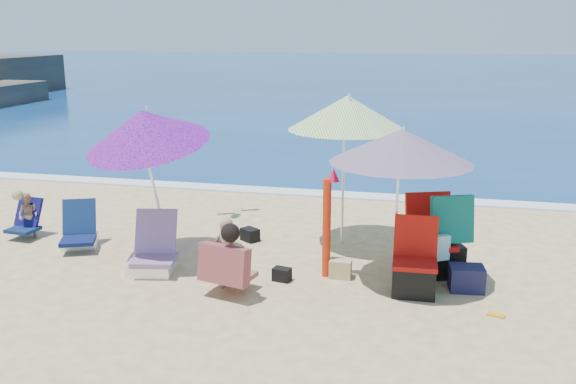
% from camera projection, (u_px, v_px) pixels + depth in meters
% --- Properties ---
extents(ground, '(120.00, 120.00, 0.00)m').
position_uv_depth(ground, '(293.00, 298.00, 7.91)').
color(ground, '#D8BC84').
rests_on(ground, ground).
extents(sea, '(120.00, 80.00, 0.12)m').
position_uv_depth(sea, '(415.00, 72.00, 50.38)').
color(sea, navy).
rests_on(sea, ground).
extents(foam, '(120.00, 0.50, 0.04)m').
position_uv_depth(foam, '(348.00, 195.00, 12.71)').
color(foam, white).
rests_on(foam, ground).
extents(umbrella_turquoise, '(2.28, 2.28, 2.09)m').
position_uv_depth(umbrella_turquoise, '(401.00, 146.00, 7.91)').
color(umbrella_turquoise, white).
rests_on(umbrella_turquoise, ground).
extents(umbrella_striped, '(2.33, 2.33, 2.36)m').
position_uv_depth(umbrella_striped, '(347.00, 113.00, 9.31)').
color(umbrella_striped, white).
rests_on(umbrella_striped, ground).
extents(umbrella_blue, '(2.20, 2.25, 2.38)m').
position_uv_depth(umbrella_blue, '(145.00, 128.00, 8.67)').
color(umbrella_blue, white).
rests_on(umbrella_blue, ground).
extents(furled_umbrella, '(0.22, 0.17, 1.50)m').
position_uv_depth(furled_umbrella, '(328.00, 218.00, 8.40)').
color(furled_umbrella, red).
rests_on(furled_umbrella, ground).
extents(chair_navy, '(0.76, 0.87, 0.71)m').
position_uv_depth(chair_navy, '(79.00, 235.00, 9.72)').
color(chair_navy, '#0B1541').
rests_on(chair_navy, ground).
extents(chair_rainbow, '(0.74, 0.83, 0.82)m').
position_uv_depth(chair_rainbow, '(153.00, 256.00, 8.72)').
color(chair_rainbow, '#C35445').
rests_on(chair_rainbow, ground).
extents(camp_chair_left, '(0.57, 0.58, 0.96)m').
position_uv_depth(camp_chair_left, '(414.00, 271.00, 7.99)').
color(camp_chair_left, '#A0100B').
rests_on(camp_chair_left, ground).
extents(camp_chair_right, '(0.96, 0.89, 1.16)m').
position_uv_depth(camp_chair_right, '(438.00, 246.00, 8.55)').
color(camp_chair_right, '#A60E0B').
rests_on(camp_chair_right, ground).
extents(person_center, '(0.70, 0.76, 0.98)m').
position_uv_depth(person_center, '(227.00, 258.00, 7.94)').
color(person_center, tan).
rests_on(person_center, ground).
extents(person_left, '(0.48, 0.57, 0.81)m').
position_uv_depth(person_left, '(27.00, 215.00, 10.13)').
color(person_left, tan).
rests_on(person_left, ground).
extents(bag_black_a, '(0.34, 0.32, 0.20)m').
position_uv_depth(bag_black_a, '(250.00, 235.00, 10.02)').
color(bag_black_a, black).
rests_on(bag_black_a, ground).
extents(bag_tan, '(0.29, 0.21, 0.25)m').
position_uv_depth(bag_tan, '(340.00, 269.00, 8.52)').
color(bag_tan, tan).
rests_on(bag_tan, ground).
extents(bag_navy_b, '(0.47, 0.37, 0.32)m').
position_uv_depth(bag_navy_b, '(466.00, 278.00, 8.10)').
color(bag_navy_b, '#1B1A3A').
rests_on(bag_navy_b, ground).
extents(bag_black_b, '(0.26, 0.20, 0.18)m').
position_uv_depth(bag_black_b, '(282.00, 274.00, 8.42)').
color(bag_black_b, black).
rests_on(bag_black_b, ground).
extents(orange_item, '(0.22, 0.15, 0.03)m').
position_uv_depth(orange_item, '(496.00, 315.00, 7.39)').
color(orange_item, orange).
rests_on(orange_item, ground).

